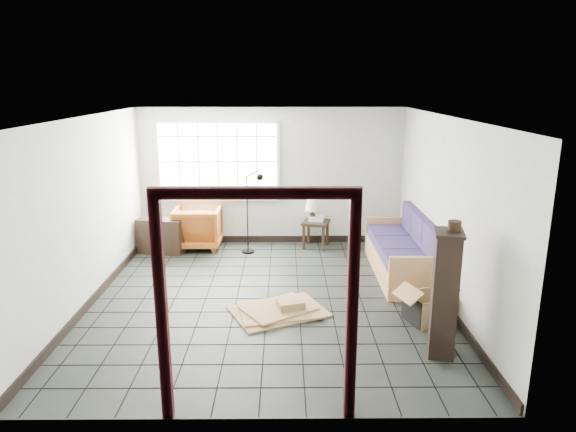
{
  "coord_description": "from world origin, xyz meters",
  "views": [
    {
      "loc": [
        0.25,
        -6.91,
        3.05
      ],
      "look_at": [
        0.3,
        0.3,
        1.16
      ],
      "focal_mm": 32.0,
      "sensor_mm": 36.0,
      "label": 1
    }
  ],
  "objects_px": {
    "armchair": "(198,225)",
    "tall_shelf": "(444,293)",
    "futon_sofa": "(406,253)",
    "side_table": "(316,226)"
  },
  "relations": [
    {
      "from": "armchair",
      "to": "tall_shelf",
      "type": "bearing_deg",
      "value": 131.05
    },
    {
      "from": "futon_sofa",
      "to": "armchair",
      "type": "height_order",
      "value": "futon_sofa"
    },
    {
      "from": "futon_sofa",
      "to": "side_table",
      "type": "relative_size",
      "value": 3.88
    },
    {
      "from": "futon_sofa",
      "to": "side_table",
      "type": "height_order",
      "value": "futon_sofa"
    },
    {
      "from": "armchair",
      "to": "tall_shelf",
      "type": "relative_size",
      "value": 0.59
    },
    {
      "from": "armchair",
      "to": "side_table",
      "type": "xyz_separation_m",
      "value": [
        2.22,
        0.0,
        -0.02
      ]
    },
    {
      "from": "side_table",
      "to": "tall_shelf",
      "type": "height_order",
      "value": "tall_shelf"
    },
    {
      "from": "side_table",
      "to": "futon_sofa",
      "type": "bearing_deg",
      "value": -45.9
    },
    {
      "from": "side_table",
      "to": "tall_shelf",
      "type": "distance_m",
      "value": 4.16
    },
    {
      "from": "side_table",
      "to": "tall_shelf",
      "type": "bearing_deg",
      "value": -73.06
    }
  ]
}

